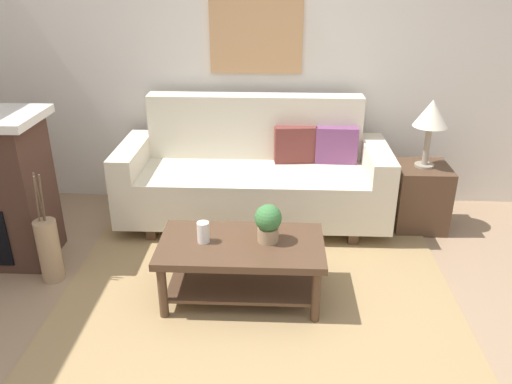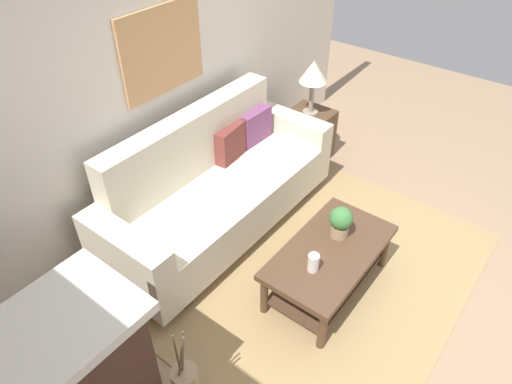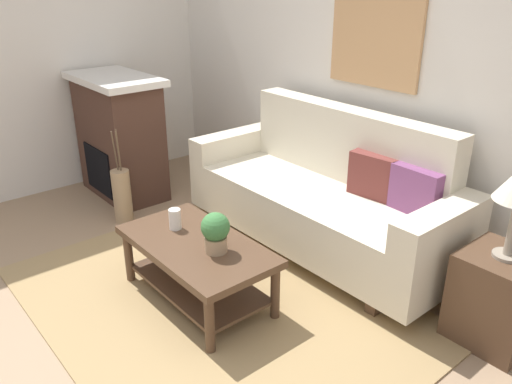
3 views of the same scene
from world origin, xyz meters
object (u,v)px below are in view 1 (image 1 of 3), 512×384
(throw_pillow_plum, at_px, (336,145))
(tabletop_vase, at_px, (203,232))
(couch, at_px, (254,176))
(framed_painting, at_px, (256,34))
(side_table, at_px, (420,197))
(coffee_table, at_px, (241,257))
(throw_pillow_maroon, at_px, (295,144))
(table_lamp, at_px, (431,116))
(floor_vase, at_px, (49,251))
(potted_plant_tabletop, at_px, (268,222))

(throw_pillow_plum, relative_size, tabletop_vase, 2.51)
(couch, height_order, framed_painting, framed_painting)
(side_table, bearing_deg, coffee_table, -142.58)
(tabletop_vase, bearing_deg, throw_pillow_plum, 52.46)
(throw_pillow_maroon, height_order, tabletop_vase, throw_pillow_maroon)
(couch, height_order, side_table, couch)
(table_lamp, bearing_deg, floor_vase, -161.35)
(throw_pillow_maroon, relative_size, side_table, 0.64)
(tabletop_vase, relative_size, table_lamp, 0.25)
(coffee_table, height_order, tabletop_vase, tabletop_vase)
(throw_pillow_maroon, relative_size, tabletop_vase, 2.51)
(floor_vase, bearing_deg, tabletop_vase, -7.68)
(couch, height_order, table_lamp, table_lamp)
(throw_pillow_maroon, height_order, throw_pillow_plum, same)
(throw_pillow_plum, height_order, framed_painting, framed_painting)
(side_table, xyz_separation_m, table_lamp, (0.00, 0.00, 0.71))
(floor_vase, distance_m, framed_painting, 2.44)
(coffee_table, xyz_separation_m, floor_vase, (-1.39, 0.16, -0.08))
(coffee_table, height_order, side_table, side_table)
(coffee_table, bearing_deg, throw_pillow_plum, 60.16)
(throw_pillow_plum, bearing_deg, throw_pillow_maroon, 180.00)
(throw_pillow_plum, relative_size, coffee_table, 0.33)
(couch, xyz_separation_m, framed_painting, (-0.00, 0.47, 1.13))
(throw_pillow_plum, bearing_deg, couch, -170.02)
(couch, height_order, throw_pillow_maroon, couch)
(framed_painting, bearing_deg, couch, -90.00)
(throw_pillow_plum, xyz_separation_m, coffee_table, (-0.74, -1.29, -0.37))
(coffee_table, distance_m, potted_plant_tabletop, 0.31)
(coffee_table, relative_size, side_table, 1.96)
(table_lamp, distance_m, framed_painting, 1.63)
(throw_pillow_maroon, xyz_separation_m, tabletop_vase, (-0.63, -1.29, -0.18))
(throw_pillow_plum, height_order, table_lamp, table_lamp)
(tabletop_vase, bearing_deg, framed_painting, 80.35)
(potted_plant_tabletop, bearing_deg, side_table, 40.20)
(side_table, relative_size, framed_painting, 0.69)
(potted_plant_tabletop, bearing_deg, table_lamp, 40.20)
(framed_painting, bearing_deg, floor_vase, -133.95)
(throw_pillow_maroon, relative_size, floor_vase, 0.76)
(couch, relative_size, framed_painting, 2.82)
(couch, distance_m, throw_pillow_plum, 0.76)
(throw_pillow_maroon, height_order, coffee_table, throw_pillow_maroon)
(throw_pillow_maroon, height_order, table_lamp, table_lamp)
(couch, relative_size, tabletop_vase, 15.88)
(potted_plant_tabletop, distance_m, floor_vase, 1.61)
(coffee_table, relative_size, floor_vase, 2.32)
(floor_vase, bearing_deg, potted_plant_tabletop, -4.50)
(floor_vase, bearing_deg, side_table, 18.65)
(throw_pillow_maroon, bearing_deg, table_lamp, -8.85)
(potted_plant_tabletop, bearing_deg, throw_pillow_plum, 65.89)
(throw_pillow_maroon, height_order, potted_plant_tabletop, throw_pillow_maroon)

